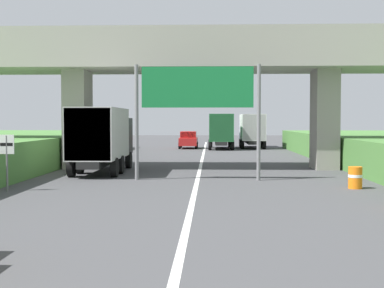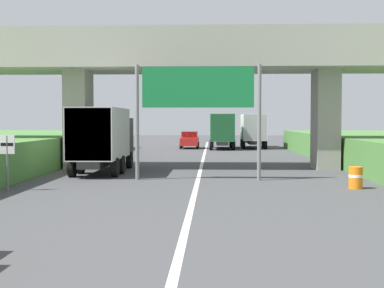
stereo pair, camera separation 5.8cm
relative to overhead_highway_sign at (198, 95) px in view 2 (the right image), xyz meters
name	(u,v)px [view 2 (the right image)]	position (x,y,z in m)	size (l,w,h in m)	color
lane_centre_stripe	(198,179)	(0.00, 0.28, -3.98)	(0.20, 86.38, 0.01)	white
overpass_bridge	(201,66)	(0.00, 6.07, 1.98)	(40.00, 4.80, 7.89)	#9E998E
overhead_highway_sign	(198,95)	(0.00, 0.00, 0.00)	(5.88, 0.18, 5.39)	slate
speed_limit_sign	(7,154)	(-7.40, -4.15, -2.51)	(0.60, 0.08, 2.23)	slate
truck_green	(222,129)	(1.61, 27.55, -2.05)	(2.44, 7.30, 3.44)	black
truck_blue	(253,129)	(4.80, 29.50, -2.05)	(2.44, 7.30, 3.44)	black
truck_black	(103,137)	(-5.18, 3.37, -2.05)	(2.44, 7.30, 3.44)	black
car_red	(190,140)	(-1.64, 28.36, -3.13)	(1.86, 4.10, 1.72)	red
construction_barrel_3	(356,177)	(6.54, -2.86, -3.53)	(0.57, 0.57, 0.90)	orange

